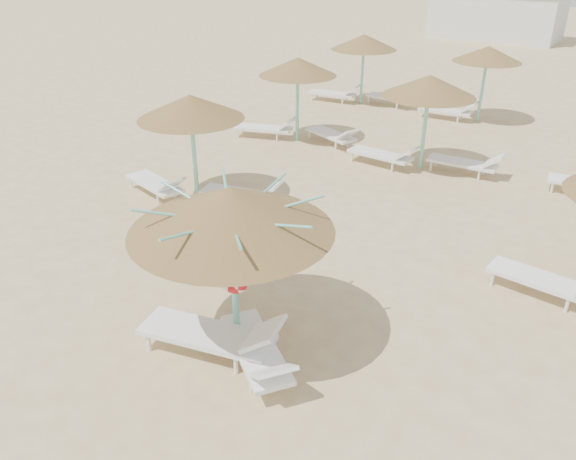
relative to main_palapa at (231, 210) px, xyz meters
The scene contains 6 objects.
ground 2.42m from the main_palapa, 108.40° to the right, with size 120.00×120.00×0.00m, color #D2B980.
main_palapa is the anchor object (origin of this frame).
lounger_main_a 2.03m from the main_palapa, 97.70° to the right, with size 2.42×1.24×0.84m.
lounger_main_b 2.18m from the main_palapa, 26.63° to the right, with size 2.00×1.65×0.73m.
palapa_field 10.37m from the main_palapa, 91.42° to the left, with size 15.22×13.98×2.70m.
service_hut 35.17m from the main_palapa, 100.04° to the left, with size 8.40×4.40×3.25m.
Camera 1 is at (4.97, -5.20, 5.85)m, focal length 35.00 mm.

